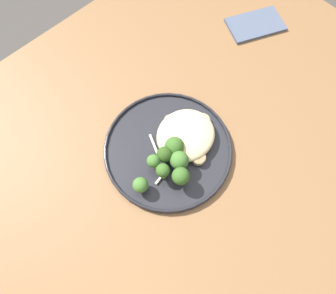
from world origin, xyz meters
TOP-DOWN VIEW (x-y plane):
  - ground at (0.00, 0.00)m, footprint 6.00×6.00m
  - wooden_dining_table at (0.00, 0.00)m, footprint 1.40×1.00m
  - dinner_plate at (-0.05, -0.02)m, footprint 0.29×0.29m
  - noodle_bed at (-0.10, -0.01)m, footprint 0.14×0.13m
  - seared_scallop_large_seared at (-0.08, 0.05)m, footprint 0.03×0.03m
  - seared_scallop_on_noodles at (-0.10, -0.02)m, footprint 0.03×0.03m
  - seared_scallop_center_golden at (-0.15, -0.01)m, footprint 0.03×0.03m
  - seared_scallop_left_edge at (-0.08, 0.03)m, footprint 0.03×0.03m
  - seared_scallop_right_edge at (-0.08, -0.02)m, footprint 0.03×0.03m
  - seared_scallop_front_small at (-0.10, -0.06)m, footprint 0.03×0.03m
  - seared_scallop_rear_pale at (-0.04, 0.02)m, footprint 0.03×0.03m
  - broccoli_floret_small_sprig at (-0.00, 0.02)m, footprint 0.03×0.03m
  - broccoli_floret_right_tilted at (-0.00, -0.01)m, footprint 0.03×0.03m
  - broccoli_floret_left_leaning at (-0.03, 0.00)m, footprint 0.03×0.03m
  - broccoli_floret_rear_charred at (-0.02, 0.06)m, footprint 0.04×0.04m
  - broccoli_floret_split_head at (-0.06, -0.00)m, footprint 0.04×0.04m
  - broccoli_floret_near_rim at (-0.04, 0.03)m, footprint 0.04×0.04m
  - broccoli_floret_tall_stalk at (0.05, 0.01)m, footprint 0.03×0.03m
  - onion_sliver_long_sliver at (0.00, 0.00)m, footprint 0.01×0.04m
  - onion_sliver_curled_piece at (-0.03, -0.04)m, footprint 0.02×0.05m
  - onion_sliver_pale_crescent at (0.01, 0.02)m, footprint 0.04×0.01m
  - folded_napkin at (-0.48, -0.12)m, footprint 0.17×0.15m

SIDE VIEW (x-z plane):
  - ground at x=0.00m, z-range 0.00..0.00m
  - wooden_dining_table at x=0.00m, z-range 0.29..1.03m
  - folded_napkin at x=-0.48m, z-range 0.74..0.75m
  - dinner_plate at x=-0.05m, z-range 0.74..0.76m
  - onion_sliver_long_sliver at x=0.00m, z-range 0.75..0.76m
  - onion_sliver_curled_piece at x=-0.03m, z-range 0.75..0.76m
  - onion_sliver_pale_crescent at x=0.01m, z-range 0.75..0.76m
  - seared_scallop_left_edge at x=-0.08m, z-range 0.75..0.77m
  - seared_scallop_center_golden at x=-0.15m, z-range 0.75..0.77m
  - seared_scallop_on_noodles at x=-0.10m, z-range 0.75..0.77m
  - seared_scallop_front_small at x=-0.10m, z-range 0.75..0.77m
  - seared_scallop_right_edge at x=-0.08m, z-range 0.75..0.77m
  - seared_scallop_large_seared at x=-0.08m, z-range 0.75..0.77m
  - seared_scallop_rear_pale at x=-0.04m, z-range 0.75..0.77m
  - noodle_bed at x=-0.10m, z-range 0.75..0.79m
  - broccoli_floret_tall_stalk at x=0.05m, z-range 0.75..0.80m
  - broccoli_floret_split_head at x=-0.06m, z-range 0.75..0.81m
  - broccoli_floret_small_sprig at x=0.00m, z-range 0.76..0.81m
  - broccoli_floret_near_rim at x=-0.04m, z-range 0.76..0.81m
  - broccoli_floret_right_tilted at x=0.00m, z-range 0.76..0.81m
  - broccoli_floret_left_leaning at x=-0.03m, z-range 0.76..0.81m
  - broccoli_floret_rear_charred at x=-0.02m, z-range 0.76..0.82m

